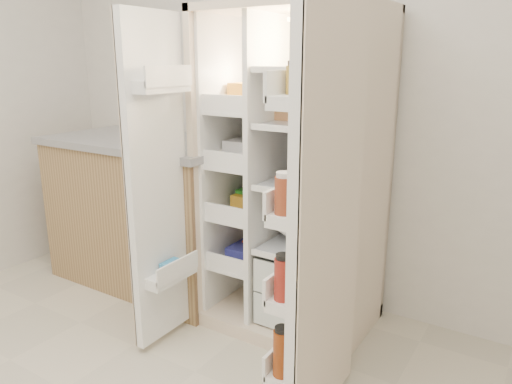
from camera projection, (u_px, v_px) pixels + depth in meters
The scene contains 5 objects.
wall_back at pixel (302, 89), 3.00m from camera, with size 4.00×0.02×2.70m, color silver.
refrigerator at pixel (299, 200), 2.79m from camera, with size 0.92×0.70×1.80m.
freezer_door at pixel (158, 186), 2.52m from camera, with size 0.15×0.40×1.72m.
fridge_door at pixel (322, 229), 1.95m from camera, with size 0.17×0.58×1.72m.
kitchen_counter at pixel (150, 211), 3.36m from camera, with size 1.40×0.75×1.02m.
Camera 1 is at (1.40, -0.74, 1.53)m, focal length 34.00 mm.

